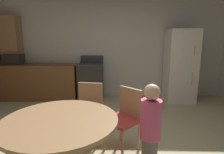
# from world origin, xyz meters

# --- Properties ---
(wall_back) EXTENTS (6.16, 0.12, 2.70)m
(wall_back) POSITION_xyz_m (0.00, 2.83, 1.35)
(wall_back) COLOR beige
(wall_back) RESTS_ON ground
(kitchen_counter) EXTENTS (1.92, 0.60, 0.90)m
(kitchen_counter) POSITION_xyz_m (-1.82, 2.43, 0.45)
(kitchen_counter) COLOR brown
(kitchen_counter) RESTS_ON ground
(pantry_column) EXTENTS (0.44, 0.36, 2.10)m
(pantry_column) POSITION_xyz_m (-2.56, 2.61, 1.05)
(pantry_column) COLOR #9E754C
(pantry_column) RESTS_ON ground
(oven_range) EXTENTS (0.60, 0.60, 1.10)m
(oven_range) POSITION_xyz_m (-0.51, 2.44, 0.47)
(oven_range) COLOR #2D2B28
(oven_range) RESTS_ON ground
(refrigerator) EXTENTS (0.68, 0.68, 1.76)m
(refrigerator) POSITION_xyz_m (1.72, 2.38, 0.88)
(refrigerator) COLOR silver
(refrigerator) RESTS_ON ground
(microwave) EXTENTS (0.44, 0.32, 0.26)m
(microwave) POSITION_xyz_m (-2.46, 2.43, 1.03)
(microwave) COLOR black
(microwave) RESTS_ON kitchen_counter
(dining_table) EXTENTS (1.15, 1.15, 0.76)m
(dining_table) POSITION_xyz_m (-0.40, -0.49, 0.60)
(dining_table) COLOR #9E754C
(dining_table) RESTS_ON ground
(chair_northeast) EXTENTS (0.57, 0.57, 0.87)m
(chair_northeast) POSITION_xyz_m (0.28, 0.21, 0.50)
(chair_northeast) COLOR #9E754C
(chair_northeast) RESTS_ON ground
(chair_north) EXTENTS (0.45, 0.45, 0.87)m
(chair_north) POSITION_xyz_m (-0.26, 0.47, 0.50)
(chair_north) COLOR #9E754C
(chair_north) RESTS_ON ground
(person_child) EXTENTS (0.25, 0.25, 1.09)m
(person_child) POSITION_xyz_m (0.52, -0.37, 0.58)
(person_child) COLOR #665B51
(person_child) RESTS_ON ground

